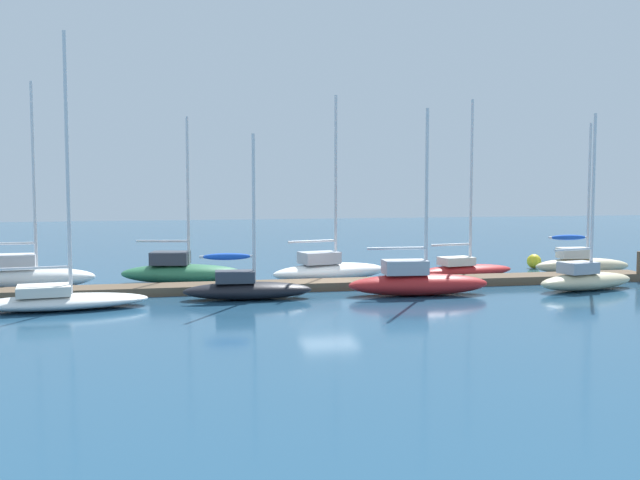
{
  "coord_description": "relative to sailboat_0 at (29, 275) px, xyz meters",
  "views": [
    {
      "loc": [
        -7.28,
        -31.85,
        4.75
      ],
      "look_at": [
        0.0,
        2.0,
        2.0
      ],
      "focal_mm": 41.85,
      "sensor_mm": 36.0,
      "label": 1
    }
  ],
  "objects": [
    {
      "name": "ground_plane",
      "position": [
        12.96,
        -2.52,
        -0.64
      ],
      "size": [
        120.0,
        120.0,
        0.0
      ],
      "primitive_type": "plane",
      "color": "navy"
    },
    {
      "name": "sailboat_5",
      "position": [
        16.09,
        -5.18,
        -0.05
      ],
      "size": [
        6.04,
        2.08,
        7.72
      ],
      "rotation": [
        0.0,
        0.0,
        -0.07
      ],
      "color": "#B21E1E",
      "rests_on": "ground_plane"
    },
    {
      "name": "sailboat_7",
      "position": [
        23.76,
        -5.34,
        -0.11
      ],
      "size": [
        5.23,
        2.64,
        7.65
      ],
      "rotation": [
        0.0,
        0.0,
        0.24
      ],
      "color": "beige",
      "rests_on": "ground_plane"
    },
    {
      "name": "sailboat_0",
      "position": [
        0.0,
        0.0,
        0.0
      ],
      "size": [
        5.6,
        1.93,
        9.04
      ],
      "rotation": [
        0.0,
        0.0,
        0.05
      ],
      "color": "white",
      "rests_on": "ground_plane"
    },
    {
      "name": "sailboat_2",
      "position": [
        6.61,
        0.58,
        -0.06
      ],
      "size": [
        5.99,
        2.98,
        7.68
      ],
      "rotation": [
        0.0,
        0.0,
        -0.2
      ],
      "color": "#2D7047",
      "rests_on": "ground_plane"
    },
    {
      "name": "mooring_buoy_yellow",
      "position": [
        25.58,
        2.63,
        -0.25
      ],
      "size": [
        0.77,
        0.77,
        0.77
      ],
      "primitive_type": "sphere",
      "color": "yellow",
      "rests_on": "ground_plane"
    },
    {
      "name": "sailboat_8",
      "position": [
        26.68,
        -0.2,
        -0.03
      ],
      "size": [
        5.09,
        1.73,
        7.66
      ],
      "rotation": [
        0.0,
        0.0,
        -0.08
      ],
      "color": "beige",
      "rests_on": "ground_plane"
    },
    {
      "name": "sailboat_1",
      "position": [
        2.01,
        -5.66,
        -0.19
      ],
      "size": [
        6.47,
        2.86,
        10.18
      ],
      "rotation": [
        0.0,
        0.0,
        0.12
      ],
      "color": "white",
      "rests_on": "ground_plane"
    },
    {
      "name": "sailboat_6",
      "position": [
        20.35,
        -0.13,
        -0.16
      ],
      "size": [
        5.52,
        2.49,
        8.72
      ],
      "rotation": [
        0.0,
        0.0,
        0.18
      ],
      "color": "#B21E1E",
      "rests_on": "ground_plane"
    },
    {
      "name": "sailboat_4",
      "position": [
        13.5,
        -0.03,
        -0.06
      ],
      "size": [
        6.12,
        3.11,
        8.77
      ],
      "rotation": [
        0.0,
        0.0,
        0.24
      ],
      "color": "white",
      "rests_on": "ground_plane"
    },
    {
      "name": "dock_pier",
      "position": [
        12.96,
        -2.52,
        -0.46
      ],
      "size": [
        30.71,
        1.67,
        0.36
      ],
      "primitive_type": "cube",
      "color": "brown",
      "rests_on": "ground_plane"
    },
    {
      "name": "sailboat_3",
      "position": [
        9.0,
        -4.76,
        -0.12
      ],
      "size": [
        5.25,
        1.84,
        6.62
      ],
      "rotation": [
        0.0,
        0.0,
        -0.06
      ],
      "color": "black",
      "rests_on": "ground_plane"
    },
    {
      "name": "dock_piling_far_end",
      "position": [
        27.92,
        -3.21,
        0.07
      ],
      "size": [
        0.28,
        0.28,
        1.41
      ],
      "primitive_type": "cylinder",
      "color": "brown",
      "rests_on": "ground_plane"
    }
  ]
}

